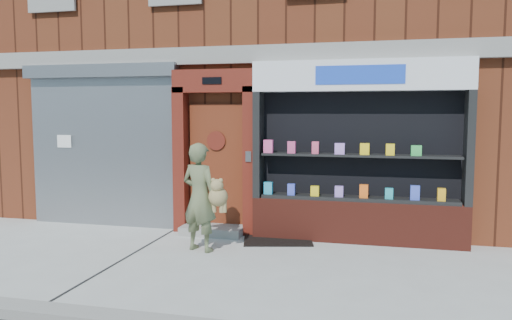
% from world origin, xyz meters
% --- Properties ---
extents(ground, '(80.00, 80.00, 0.00)m').
position_xyz_m(ground, '(0.00, 0.00, 0.00)').
color(ground, '#9E9E99').
rests_on(ground, ground).
extents(building, '(12.00, 8.16, 8.00)m').
position_xyz_m(building, '(-0.00, 5.99, 4.00)').
color(building, '#562413').
rests_on(building, ground).
extents(shutter_bay, '(3.10, 0.30, 3.04)m').
position_xyz_m(shutter_bay, '(-3.00, 1.93, 1.72)').
color(shutter_bay, gray).
rests_on(shutter_bay, ground).
extents(red_door_bay, '(1.52, 0.58, 2.90)m').
position_xyz_m(red_door_bay, '(-0.75, 1.86, 1.46)').
color(red_door_bay, '#59170F').
rests_on(red_door_bay, ground).
extents(pharmacy_bay, '(3.50, 0.41, 3.00)m').
position_xyz_m(pharmacy_bay, '(1.75, 1.81, 1.37)').
color(pharmacy_bay, maroon).
rests_on(pharmacy_bay, ground).
extents(woman, '(0.81, 0.57, 1.69)m').
position_xyz_m(woman, '(-0.59, 0.68, 0.85)').
color(woman, '#5C6542').
rests_on(woman, ground).
extents(doormat, '(1.29, 1.03, 0.03)m').
position_xyz_m(doormat, '(0.45, 1.55, 0.01)').
color(doormat, black).
rests_on(doormat, ground).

